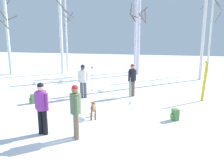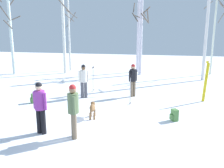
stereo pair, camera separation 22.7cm
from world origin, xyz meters
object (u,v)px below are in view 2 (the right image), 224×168
birch_tree_2 (63,23)px  person_0 (40,105)px  dog (92,108)px  birch_tree_0 (11,32)px  water_bottle_0 (76,105)px  birch_tree_4 (141,29)px  person_3 (133,78)px  birch_tree_1 (69,30)px  birch_tree_5 (207,21)px  ski_poles_0 (93,78)px  ski_poles_1 (130,89)px  person_2 (84,79)px  backpack_0 (174,115)px  backpack_1 (34,98)px  birch_tree_6 (214,31)px  birch_tree_3 (138,34)px  person_1 (73,108)px  ski_pair_planted_0 (206,82)px

birch_tree_2 → person_0: bearing=-67.8°
dog → birch_tree_0: bearing=140.0°
water_bottle_0 → birch_tree_4: (1.60, 9.38, 3.51)m
person_3 → birch_tree_1: bearing=132.8°
birch_tree_5 → birch_tree_0: bearing=-176.2°
ski_poles_0 → ski_poles_1: ski_poles_0 is taller
person_2 → birch_tree_4: size_ratio=0.25×
person_2 → birch_tree_4: 8.36m
person_0 → birch_tree_2: bearing=112.2°
backpack_0 → water_bottle_0: backpack_0 is taller
ski_poles_0 → backpack_1: bearing=-124.6°
birch_tree_6 → birch_tree_5: bearing=-109.3°
person_0 → birch_tree_3: 13.71m
person_2 → birch_tree_1: 9.87m
person_3 → backpack_1: person_3 is taller
birch_tree_4 → birch_tree_5: size_ratio=0.90×
person_1 → birch_tree_1: birch_tree_1 is taller
ski_pair_planted_0 → birch_tree_4: (-4.04, 6.92, 2.64)m
backpack_0 → person_2: bearing=153.9°
birch_tree_3 → water_bottle_0: bearing=-96.3°
person_0 → birch_tree_3: size_ratio=0.28×
person_3 → birch_tree_1: size_ratio=0.24×
person_1 → ski_poles_0: person_1 is taller
person_2 → water_bottle_0: bearing=-81.0°
birch_tree_3 → birch_tree_6: size_ratio=0.95×
ski_pair_planted_0 → ski_poles_1: 3.68m
backpack_0 → birch_tree_0: birch_tree_0 is taller
person_3 → birch_tree_1: 10.58m
dog → ski_pair_planted_0: ski_pair_planted_0 is taller
birch_tree_0 → birch_tree_4: 10.46m
birch_tree_2 → birch_tree_6: 12.04m
person_0 → birch_tree_2: birch_tree_2 is taller
person_0 → person_2: bearing=93.3°
ski_poles_1 → birch_tree_1: 11.77m
dog → ski_pair_planted_0: size_ratio=0.44×
dog → birch_tree_5: 11.11m
person_1 → birch_tree_5: size_ratio=0.22×
birch_tree_2 → birch_tree_6: bearing=11.2°
ski_poles_0 → birch_tree_0: birch_tree_0 is taller
person_3 → ski_poles_0: bearing=166.0°
person_1 → water_bottle_0: (-1.16, 2.82, -0.87)m
ski_poles_0 → person_2: bearing=-90.8°
birch_tree_1 → birch_tree_2: 1.60m
water_bottle_0 → person_0: bearing=-90.2°
birch_tree_6 → water_bottle_0: bearing=-123.5°
dog → ski_poles_1: (1.12, 2.03, 0.36)m
person_3 → ski_poles_0: person_3 is taller
birch_tree_6 → person_3: bearing=-121.1°
water_bottle_0 → birch_tree_4: 10.14m
backpack_0 → birch_tree_5: 9.72m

